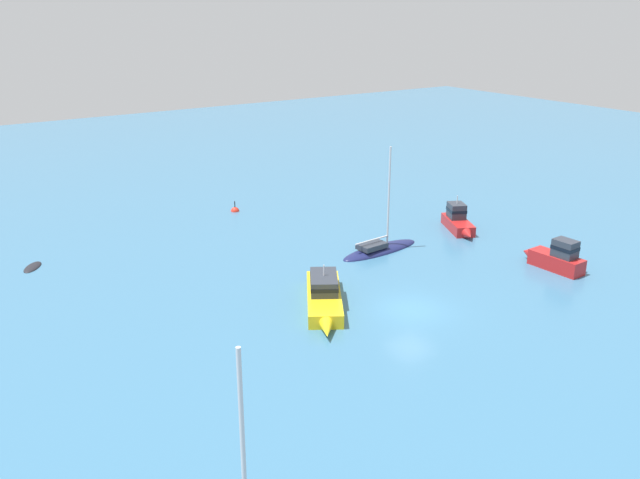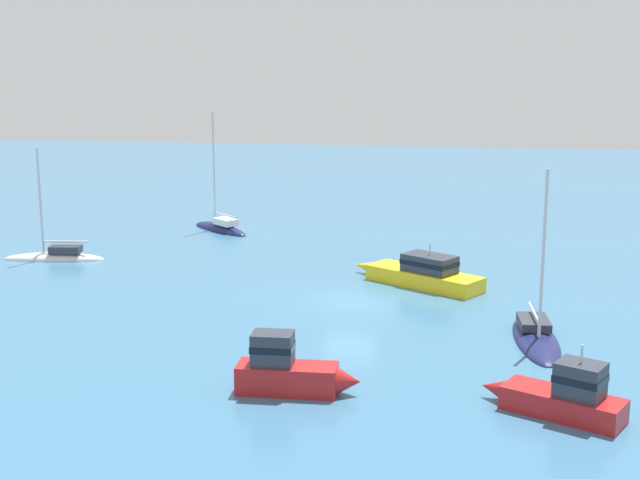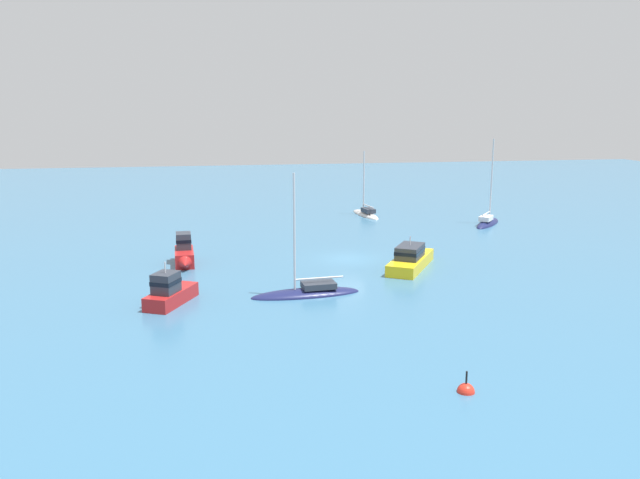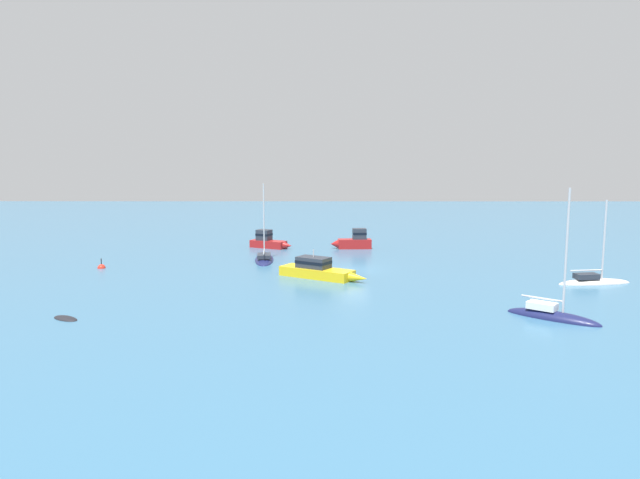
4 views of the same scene
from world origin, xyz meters
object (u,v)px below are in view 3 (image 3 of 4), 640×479
sailboat (366,214)px  channel_buoy (466,392)px  launch (184,253)px  sloop (487,223)px  powerboat_1 (411,258)px  powerboat (171,291)px  sloop_1 (307,293)px

sailboat → channel_buoy: (41.74, -6.49, -0.13)m
sailboat → launch: 25.79m
sloop → channel_buoy: (34.50, -16.86, -0.13)m
sailboat → launch: size_ratio=1.58×
sloop → powerboat_1: sloop is taller
powerboat_1 → launch: bearing=108.7°
powerboat → sloop: bearing=-28.6°
powerboat_1 → sailboat: 22.14m
powerboat → sloop_1: 8.04m
powerboat → sailboat: size_ratio=0.70×
sailboat → launch: bearing=126.8°
powerboat_1 → sailboat: bearing=26.1°
sloop → sloop_1: (20.12, -21.03, -0.04)m
launch → sailboat: bearing=132.4°
sloop → sloop_1: bearing=173.5°
powerboat_1 → sailboat: (-22.01, 2.28, -0.53)m
sailboat → sloop: bearing=-133.2°
sloop_1 → launch: (-9.10, -7.54, 0.72)m
powerboat → sloop_1: bearing=-61.7°
sloop → sailboat: bearing=94.9°
powerboat_1 → sailboat: size_ratio=1.05×
sloop → powerboat: bearing=164.9°
sloop_1 → launch: 11.84m
powerboat → channel_buoy: 18.66m
sloop_1 → launch: size_ratio=1.74×
channel_buoy → sailboat: bearing=171.2°
powerboat_1 → powerboat: bearing=140.9°
sailboat → powerboat: bearing=137.7°
sloop_1 → launch: bearing=-54.8°
sloop → powerboat_1: size_ratio=1.16×
sloop → launch: sloop is taller
powerboat_1 → launch: 16.37m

